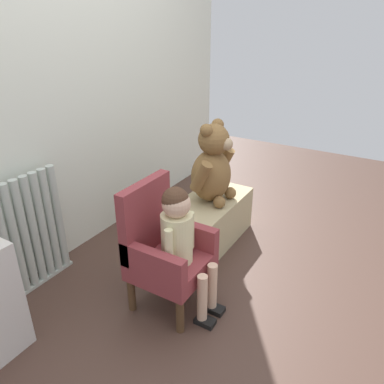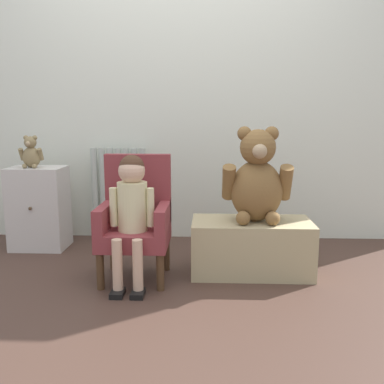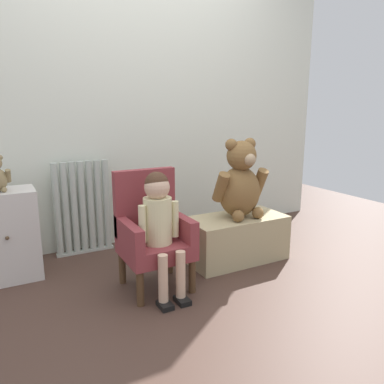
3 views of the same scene
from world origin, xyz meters
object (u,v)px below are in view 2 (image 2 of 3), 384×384
child_figure (132,201)px  low_bench (251,247)px  small_dresser (39,208)px  radiator (119,195)px  small_teddy_bear (31,154)px  large_teddy_bear (257,180)px  child_armchair (136,219)px

child_figure → low_bench: 0.79m
small_dresser → child_figure: child_figure is taller
low_bench → radiator: bearing=144.8°
low_bench → small_teddy_bear: 1.66m
child_figure → large_teddy_bear: size_ratio=1.31×
small_dresser → small_teddy_bear: bearing=-125.6°
radiator → large_teddy_bear: large_teddy_bear is taller
radiator → child_figure: child_figure is taller
low_bench → large_teddy_bear: (0.02, -0.00, 0.41)m
radiator → large_teddy_bear: (0.98, -0.67, 0.22)m
radiator → child_figure: (0.26, -0.87, 0.13)m
radiator → small_dresser: (-0.54, -0.23, -0.06)m
child_armchair → small_teddy_bear: 1.02m
radiator → low_bench: (0.95, -0.67, -0.19)m
small_dresser → child_armchair: bearing=-33.8°
radiator → child_figure: 0.92m
child_armchair → child_figure: (0.00, -0.11, 0.13)m
child_figure → small_teddy_bear: bearing=142.9°
small_dresser → small_teddy_bear: size_ratio=2.62×
child_armchair → large_teddy_bear: (0.72, 0.09, 0.23)m
child_figure → large_teddy_bear: 0.75m
small_dresser → child_armchair: child_armchair is taller
child_armchair → low_bench: bearing=7.2°
radiator → large_teddy_bear: 1.21m
small_teddy_bear → child_armchair: bearing=-31.7°
child_armchair → small_teddy_bear: bearing=148.3°
large_teddy_bear → small_teddy_bear: (-1.54, 0.42, 0.12)m
child_figure → child_armchair: bearing=90.0°
child_armchair → low_bench: size_ratio=1.01×
large_teddy_bear → radiator: bearing=145.4°
small_dresser → child_armchair: (0.80, -0.53, 0.06)m
small_dresser → large_teddy_bear: size_ratio=1.05×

